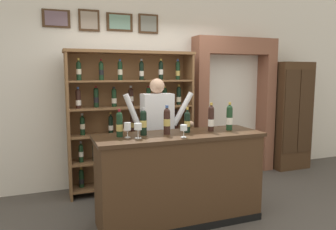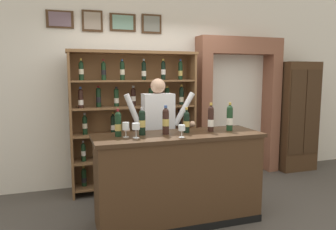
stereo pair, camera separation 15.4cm
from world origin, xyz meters
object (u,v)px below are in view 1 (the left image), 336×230
object	(u,v)px
tasting_bottle_super_tuscan	(211,118)
side_cabinet	(290,116)
shopkeeper	(157,127)
tasting_bottle_chianti	(229,117)
wine_shelf	(132,118)
wine_glass_right	(184,128)
wine_glass_left	(127,127)
tasting_bottle_grappa	(167,120)
tasting_bottle_brunello	(119,124)
wine_glass_center	(138,127)
tasting_counter	(179,178)
tasting_bottle_bianco	(187,121)
tasting_bottle_vin_santo	(143,122)

from	to	relation	value
tasting_bottle_super_tuscan	side_cabinet	bearing A→B (deg)	28.68
shopkeeper	tasting_bottle_chianti	world-z (taller)	shopkeeper
wine_shelf	wine_glass_right	world-z (taller)	wine_shelf
shopkeeper	wine_glass_left	xyz separation A→B (m)	(-0.54, -0.62, 0.13)
wine_shelf	tasting_bottle_grappa	xyz separation A→B (m)	(0.10, -1.20, 0.12)
shopkeeper	tasting_bottle_brunello	world-z (taller)	shopkeeper
tasting_bottle_chianti	wine_glass_right	bearing A→B (deg)	-162.56
tasting_bottle_chianti	wine_glass_center	distance (m)	1.15
shopkeeper	tasting_bottle_chianti	xyz separation A→B (m)	(0.70, -0.61, 0.17)
tasting_bottle_brunello	wine_glass_right	distance (m)	0.68
tasting_bottle_super_tuscan	wine_glass_left	size ratio (longest dim) A/B	2.08
tasting_counter	tasting_bottle_super_tuscan	bearing A→B (deg)	3.17
side_cabinet	wine_glass_left	distance (m)	3.52
tasting_bottle_grappa	tasting_bottle_bianco	distance (m)	0.26
tasting_bottle_vin_santo	tasting_bottle_bianco	xyz separation A→B (m)	(0.51, -0.02, -0.02)
side_cabinet	wine_glass_center	world-z (taller)	side_cabinet
wine_glass_left	tasting_bottle_chianti	bearing A→B (deg)	0.54
shopkeeper	wine_glass_center	xyz separation A→B (m)	(-0.45, -0.70, 0.14)
tasting_bottle_grappa	wine_glass_right	size ratio (longest dim) A/B	2.39
tasting_bottle_grappa	wine_glass_center	xyz separation A→B (m)	(-0.36, -0.10, -0.04)
tasting_bottle_super_tuscan	wine_glass_left	xyz separation A→B (m)	(-1.00, -0.02, -0.04)
side_cabinet	tasting_bottle_vin_santo	distance (m)	3.32
side_cabinet	tasting_counter	xyz separation A→B (m)	(-2.69, -1.27, -0.44)
side_cabinet	wine_glass_left	world-z (taller)	side_cabinet
side_cabinet	wine_glass_right	bearing A→B (deg)	-151.59
tasting_bottle_brunello	tasting_bottle_vin_santo	distance (m)	0.26
tasting_bottle_vin_santo	wine_glass_center	world-z (taller)	tasting_bottle_vin_santo
wine_glass_center	shopkeeper	bearing A→B (deg)	57.21
tasting_bottle_chianti	wine_glass_right	xyz separation A→B (m)	(-0.69, -0.22, -0.06)
shopkeeper	wine_glass_right	bearing A→B (deg)	-89.16
wine_shelf	tasting_bottle_bianco	distance (m)	1.24
tasting_bottle_brunello	tasting_bottle_bianco	bearing A→B (deg)	-1.72
tasting_bottle_brunello	side_cabinet	bearing A→B (deg)	19.73
tasting_bottle_super_tuscan	wine_glass_right	size ratio (longest dim) A/B	2.48
wine_shelf	wine_glass_right	xyz separation A→B (m)	(0.20, -1.43, 0.06)
tasting_bottle_brunello	tasting_bottle_grappa	size ratio (longest dim) A/B	0.92
shopkeeper	tasting_bottle_super_tuscan	distance (m)	0.77
tasting_bottle_brunello	tasting_bottle_bianco	xyz separation A→B (m)	(0.78, -0.02, -0.01)
wine_glass_center	wine_glass_left	xyz separation A→B (m)	(-0.09, 0.08, -0.01)
tasting_bottle_brunello	tasting_bottle_chianti	world-z (taller)	tasting_bottle_chianti
shopkeeper	tasting_bottle_super_tuscan	xyz separation A→B (m)	(0.46, -0.60, 0.17)
shopkeeper	tasting_bottle_vin_santo	world-z (taller)	shopkeeper
tasting_bottle_vin_santo	wine_glass_right	world-z (taller)	tasting_bottle_vin_santo
tasting_bottle_grappa	tasting_bottle_super_tuscan	distance (m)	0.55
wine_shelf	wine_glass_center	world-z (taller)	wine_shelf
side_cabinet	tasting_counter	distance (m)	3.00
tasting_bottle_bianco	wine_glass_left	xyz separation A→B (m)	(-0.71, -0.05, -0.02)
tasting_counter	wine_glass_center	world-z (taller)	wine_glass_center
wine_shelf	tasting_bottle_brunello	world-z (taller)	wine_shelf
tasting_bottle_vin_santo	tasting_bottle_super_tuscan	size ratio (longest dim) A/B	0.90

